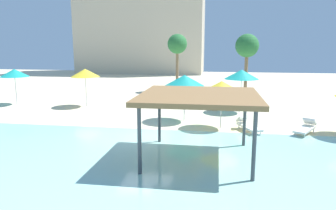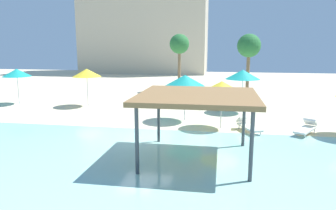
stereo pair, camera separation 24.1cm
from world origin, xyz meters
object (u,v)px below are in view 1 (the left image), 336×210
(beach_umbrella_yellow_3, at_px, (222,87))
(palm_tree_1, at_px, (177,45))
(beach_umbrella_yellow_1, at_px, (85,73))
(beach_umbrella_teal_4, at_px, (14,73))
(shade_pavilion, at_px, (199,98))
(lounge_chair_2, at_px, (248,125))
(lounge_chair_1, at_px, (306,127))
(beach_umbrella_teal_2, at_px, (184,80))
(beach_umbrella_teal_5, at_px, (242,74))
(palm_tree_0, at_px, (247,47))
(lounge_chair_0, at_px, (213,104))

(beach_umbrella_yellow_3, height_order, palm_tree_1, palm_tree_1)
(beach_umbrella_yellow_1, distance_m, beach_umbrella_teal_4, 5.61)
(beach_umbrella_yellow_1, relative_size, beach_umbrella_yellow_3, 1.07)
(shade_pavilion, relative_size, palm_tree_1, 0.82)
(beach_umbrella_teal_4, relative_size, palm_tree_1, 0.49)
(beach_umbrella_yellow_1, xyz_separation_m, lounge_chair_2, (11.28, -5.38, -2.16))
(shade_pavilion, bearing_deg, lounge_chair_2, 62.96)
(palm_tree_1, bearing_deg, shade_pavilion, -80.27)
(lounge_chair_1, bearing_deg, beach_umbrella_teal_2, -75.25)
(beach_umbrella_teal_5, xyz_separation_m, palm_tree_0, (0.71, 4.99, 1.79))
(beach_umbrella_teal_2, relative_size, lounge_chair_1, 1.44)
(shade_pavilion, bearing_deg, beach_umbrella_yellow_1, 131.82)
(shade_pavilion, xyz_separation_m, lounge_chair_0, (0.41, 10.54, -2.16))
(palm_tree_0, bearing_deg, beach_umbrella_teal_2, -117.40)
(shade_pavilion, bearing_deg, palm_tree_1, 99.73)
(beach_umbrella_teal_5, bearing_deg, palm_tree_0, 81.87)
(lounge_chair_0, bearing_deg, lounge_chair_2, 6.40)
(beach_umbrella_yellow_3, relative_size, beach_umbrella_teal_4, 0.95)
(lounge_chair_0, relative_size, palm_tree_1, 0.36)
(beach_umbrella_yellow_3, bearing_deg, lounge_chair_1, -7.27)
(beach_umbrella_teal_5, relative_size, lounge_chair_1, 1.49)
(beach_umbrella_yellow_3, relative_size, palm_tree_0, 0.48)
(shade_pavilion, height_order, beach_umbrella_yellow_1, beach_umbrella_yellow_1)
(beach_umbrella_teal_5, relative_size, palm_tree_1, 0.52)
(beach_umbrella_yellow_3, bearing_deg, beach_umbrella_teal_4, 162.85)
(lounge_chair_0, xyz_separation_m, lounge_chair_2, (1.94, -5.94, 0.00))
(beach_umbrella_yellow_1, xyz_separation_m, lounge_chair_0, (9.34, 0.56, -2.16))
(beach_umbrella_yellow_3, distance_m, beach_umbrella_teal_5, 4.84)
(lounge_chair_2, bearing_deg, beach_umbrella_yellow_1, -138.64)
(shade_pavilion, distance_m, beach_umbrella_teal_2, 6.65)
(palm_tree_0, relative_size, palm_tree_1, 0.97)
(palm_tree_0, bearing_deg, beach_umbrella_teal_5, -98.13)
(beach_umbrella_teal_5, bearing_deg, beach_umbrella_yellow_1, 178.70)
(lounge_chair_0, distance_m, lounge_chair_1, 7.71)
(palm_tree_0, xyz_separation_m, palm_tree_1, (-6.22, 4.07, 0.15))
(beach_umbrella_teal_4, relative_size, beach_umbrella_teal_5, 0.95)
(beach_umbrella_yellow_1, distance_m, beach_umbrella_yellow_3, 11.00)
(beach_umbrella_teal_2, relative_size, palm_tree_1, 0.50)
(beach_umbrella_teal_4, xyz_separation_m, palm_tree_0, (17.55, 4.85, 1.92))
(shade_pavilion, height_order, beach_umbrella_teal_5, beach_umbrella_teal_5)
(beach_umbrella_yellow_1, distance_m, lounge_chair_0, 9.60)
(beach_umbrella_yellow_1, xyz_separation_m, beach_umbrella_teal_4, (-5.61, -0.11, -0.07))
(beach_umbrella_yellow_1, bearing_deg, beach_umbrella_teal_4, -178.85)
(lounge_chair_2, bearing_deg, palm_tree_1, 178.30)
(palm_tree_1, bearing_deg, palm_tree_0, -33.18)
(lounge_chair_2, bearing_deg, beach_umbrella_teal_2, -141.34)
(beach_umbrella_teal_5, distance_m, palm_tree_0, 5.35)
(beach_umbrella_teal_2, height_order, palm_tree_0, palm_tree_0)
(beach_umbrella_teal_2, relative_size, beach_umbrella_teal_4, 1.02)
(beach_umbrella_teal_2, xyz_separation_m, palm_tree_1, (-1.98, 12.26, 2.05))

